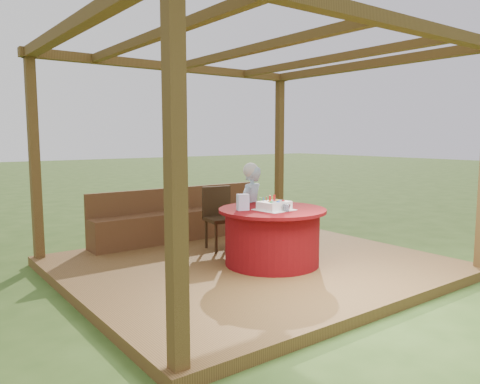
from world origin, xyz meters
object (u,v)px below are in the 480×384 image
chair (220,214)px  drinking_glass (286,208)px  elderly_woman (251,207)px  gift_bag (243,202)px  bench (184,222)px  table (272,236)px  birthday_cake (274,206)px

chair → drinking_glass: bearing=-89.0°
elderly_woman → gift_bag: elderly_woman is taller
elderly_woman → drinking_glass: size_ratio=13.31×
bench → table: bearing=-85.9°
bench → drinking_glass: size_ratio=32.03×
birthday_cake → gift_bag: (-0.32, 0.22, 0.04)m
bench → elderly_woman: elderly_woman is taller
drinking_glass → table: bearing=85.1°
table → gift_bag: 0.59m
chair → birthday_cake: birthday_cake is taller
table → drinking_glass: size_ratio=14.31×
chair → gift_bag: size_ratio=4.47×
chair → elderly_woman: elderly_woman is taller
gift_bag → birthday_cake: bearing=-17.0°
bench → gift_bag: (-0.23, -1.84, 0.54)m
bench → table: (0.14, -1.96, 0.09)m
gift_bag → chair: bearing=88.6°
bench → elderly_woman: bearing=-77.0°
chair → elderly_woman: 0.51m
elderly_woman → birthday_cake: size_ratio=2.86×
bench → elderly_woman: (0.30, -1.31, 0.37)m
bench → drinking_glass: (0.11, -2.24, 0.49)m
table → elderly_woman: size_ratio=1.08×
birthday_cake → gift_bag: gift_bag is taller
elderly_woman → table: bearing=-104.2°
table → birthday_cake: (-0.05, -0.10, 0.40)m
bench → table: bench is taller
table → elderly_woman: 0.72m
birthday_cake → drinking_glass: 0.19m
table → birthday_cake: size_ratio=3.07×
bench → elderly_woman: size_ratio=2.41×
birthday_cake → chair: bearing=89.8°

